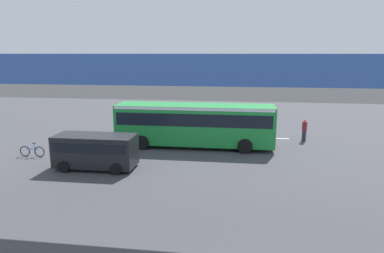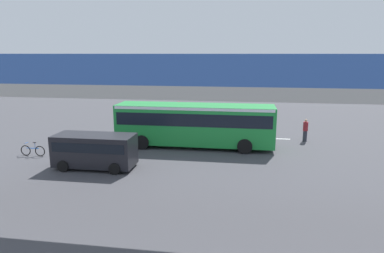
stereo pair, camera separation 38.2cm
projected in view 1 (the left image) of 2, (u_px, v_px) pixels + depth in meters
The scene contains 12 objects.
ground at pixel (201, 143), 26.65m from camera, with size 80.00×80.00×0.00m, color #424247.
city_bus at pixel (195, 122), 25.16m from camera, with size 11.54×2.85×3.15m.
parked_van at pixel (96, 149), 20.54m from camera, with size 4.80×2.17×2.05m.
bicycle_blue at pixel (32, 151), 23.00m from camera, with size 1.77×0.44×0.96m.
bicycle_black at pixel (64, 142), 25.38m from camera, with size 1.77×0.44×0.96m.
pedestrian at pixel (304, 130), 27.08m from camera, with size 0.38×0.38×1.79m.
traffic_sign at pixel (178, 112), 29.16m from camera, with size 0.08×0.60×2.80m.
lane_dash_leftmost at pixel (277, 138), 28.00m from camera, with size 2.00×0.20×0.01m, color silver.
lane_dash_left at pixel (228, 137), 28.53m from camera, with size 2.00×0.20×0.01m, color silver.
lane_dash_centre at pixel (180, 135), 29.06m from camera, with size 2.00×0.20×0.01m, color silver.
lane_dash_right at pixel (135, 134), 29.58m from camera, with size 2.00×0.20×0.01m, color silver.
pedestrian_overpass at pixel (167, 100), 13.41m from camera, with size 27.08×2.60×6.80m.
Camera 1 is at (-2.78, 25.65, 6.82)m, focal length 32.05 mm.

